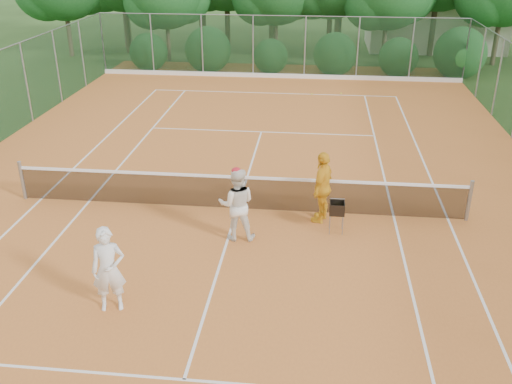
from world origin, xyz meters
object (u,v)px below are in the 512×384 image
Objects in this scene: player_white at (109,270)px; player_yellow at (323,187)px; ball_hopper at (337,209)px; player_center_grp at (237,204)px.

player_yellow is (4.06, 4.20, 0.05)m from player_white.
player_yellow is at bearing 30.50° from player_white.
player_yellow is 0.75m from ball_hopper.
player_center_grp is at bearing 40.62° from player_white.
player_white is at bearing -24.89° from player_yellow.
player_center_grp is 2.32m from player_yellow.
ball_hopper is at bearing 50.80° from player_yellow.
player_center_grp is at bearing -41.07° from player_yellow.
player_center_grp reaches higher than player_white.
player_center_grp is at bearing 168.65° from ball_hopper.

